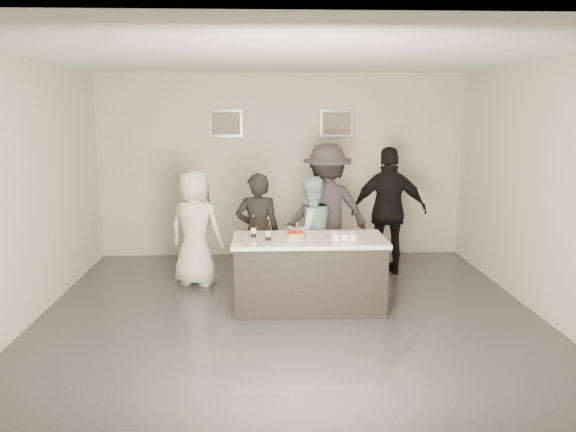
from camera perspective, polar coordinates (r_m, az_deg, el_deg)
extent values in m
plane|color=#3D3D42|center=(6.73, 0.19, -10.49)|extent=(6.00, 6.00, 0.00)
plane|color=white|center=(6.28, 0.20, 15.89)|extent=(6.00, 6.00, 0.00)
cube|color=beige|center=(9.31, -0.66, 5.09)|extent=(6.00, 0.04, 3.00)
cube|color=beige|center=(3.41, 2.54, -5.58)|extent=(6.00, 0.04, 3.00)
cube|color=beige|center=(6.88, -25.64, 1.85)|extent=(0.04, 6.00, 3.00)
cube|color=beige|center=(7.13, 25.07, 2.19)|extent=(0.04, 6.00, 3.00)
cube|color=#B2B2B7|center=(9.24, -6.33, 9.33)|extent=(0.54, 0.04, 0.44)
cube|color=#B2B2B7|center=(9.30, 4.96, 9.37)|extent=(0.54, 0.04, 0.44)
cube|color=white|center=(6.96, 2.13, -5.83)|extent=(1.86, 0.86, 0.90)
cylinder|color=#E65618|center=(6.78, 0.68, -2.01)|extent=(0.23, 0.23, 0.07)
cylinder|color=black|center=(6.85, -3.52, -1.10)|extent=(0.07, 0.07, 0.26)
cylinder|color=black|center=(6.69, -2.04, -1.39)|extent=(0.07, 0.07, 0.26)
cube|color=yellow|center=(6.81, 5.74, -2.00)|extent=(0.30, 0.19, 0.08)
cube|color=pink|center=(6.52, -0.46, -2.86)|extent=(0.24, 0.08, 0.01)
imported|color=black|center=(7.54, -3.08, -1.69)|extent=(0.60, 0.40, 1.62)
imported|color=#A5CBD8|center=(7.70, 2.21, -1.67)|extent=(0.93, 0.85, 1.55)
imported|color=white|center=(7.91, -9.38, -1.23)|extent=(0.92, 0.77, 1.61)
imported|color=black|center=(8.45, 10.22, 0.52)|extent=(1.14, 0.55, 1.90)
imported|color=#332E36|center=(8.17, 3.96, 0.50)|extent=(1.39, 0.98, 1.95)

